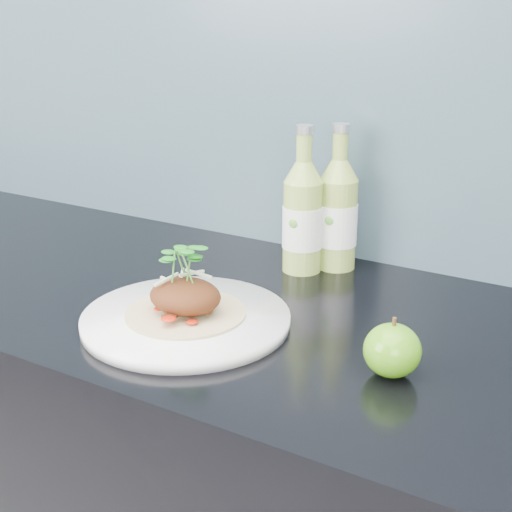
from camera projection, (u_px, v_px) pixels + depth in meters
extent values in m
cube|color=#6991A5|center=(382.00, 57.00, 1.16)|extent=(4.00, 0.02, 0.70)
cylinder|color=white|center=(186.00, 319.00, 1.01)|extent=(0.32, 0.32, 0.02)
cylinder|color=tan|center=(186.00, 313.00, 1.01)|extent=(0.17, 0.17, 0.00)
ellipsoid|color=#592910|center=(185.00, 296.00, 1.00)|extent=(0.11, 0.09, 0.05)
ellipsoid|color=#4A880E|center=(392.00, 350.00, 0.87)|extent=(0.09, 0.09, 0.07)
cylinder|color=#472D14|center=(394.00, 323.00, 0.85)|extent=(0.01, 0.00, 0.01)
cylinder|color=#93B24A|center=(302.00, 227.00, 1.20)|extent=(0.08, 0.08, 0.15)
cone|color=#93B24A|center=(304.00, 172.00, 1.16)|extent=(0.07, 0.07, 0.03)
cylinder|color=#93B24A|center=(304.00, 148.00, 1.15)|extent=(0.03, 0.03, 0.04)
cylinder|color=silver|center=(305.00, 129.00, 1.14)|extent=(0.03, 0.03, 0.01)
cylinder|color=white|center=(302.00, 227.00, 1.20)|extent=(0.08, 0.08, 0.07)
ellipsoid|color=#59A533|center=(293.00, 224.00, 1.16)|extent=(0.02, 0.00, 0.02)
cylinder|color=#95AF49|center=(337.00, 224.00, 1.21)|extent=(0.08, 0.08, 0.15)
cone|color=#95AF49|center=(339.00, 170.00, 1.18)|extent=(0.07, 0.07, 0.03)
cylinder|color=#95AF49|center=(340.00, 146.00, 1.17)|extent=(0.03, 0.03, 0.04)
cylinder|color=silver|center=(341.00, 128.00, 1.16)|extent=(0.03, 0.03, 0.01)
cylinder|color=white|center=(337.00, 224.00, 1.21)|extent=(0.08, 0.08, 0.07)
ellipsoid|color=#59A533|center=(329.00, 221.00, 1.18)|extent=(0.02, 0.00, 0.02)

